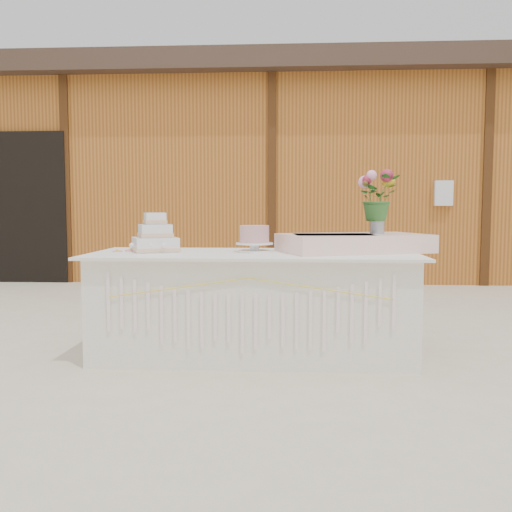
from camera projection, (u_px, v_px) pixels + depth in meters
The scene contains 9 objects.
ground at pixel (254, 355), 4.27m from camera, with size 80.00×80.00×0.00m, color beige.
barn at pixel (275, 175), 10.09m from camera, with size 12.60×4.60×3.30m.
cake_table at pixel (253, 304), 4.23m from camera, with size 2.40×1.00×0.77m.
wedding_cake at pixel (155, 238), 4.29m from camera, with size 0.43×0.43×0.29m.
pink_cake_stand at pixel (254, 237), 4.24m from camera, with size 0.28×0.28×0.20m.
satin_runner at pixel (354, 243), 4.28m from camera, with size 1.06×0.61×0.13m, color #FFD6CD.
flower_vase at pixel (377, 224), 4.29m from camera, with size 0.11×0.11×0.15m, color #AAAAAF.
bouquet at pixel (378, 191), 4.27m from camera, with size 0.31×0.27×0.35m, color #2F6327.
loose_flowers at pixel (122, 250), 4.38m from camera, with size 0.15×0.36×0.02m, color pink, non-canonical shape.
Camera 1 is at (0.28, -4.18, 1.10)m, focal length 40.00 mm.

